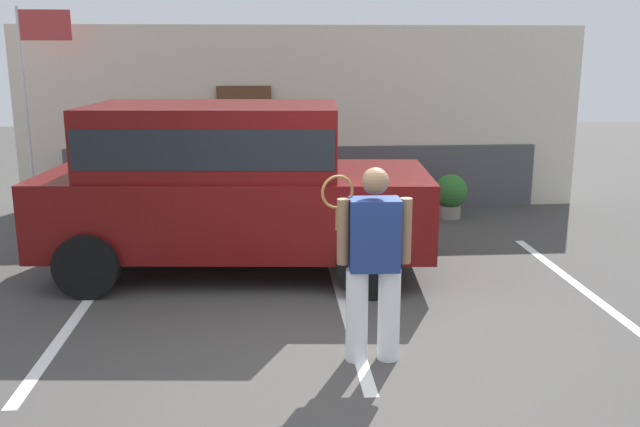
{
  "coord_description": "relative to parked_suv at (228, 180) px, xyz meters",
  "views": [
    {
      "loc": [
        -0.58,
        -5.61,
        2.67
      ],
      "look_at": [
        -0.08,
        1.2,
        1.05
      ],
      "focal_mm": 38.71,
      "sensor_mm": 36.0,
      "label": 1
    }
  ],
  "objects": [
    {
      "name": "ground_plane",
      "position": [
        1.09,
        -2.64,
        -1.15
      ],
      "size": [
        40.0,
        40.0,
        0.0
      ],
      "primitive_type": "plane",
      "color": "#423F3D"
    },
    {
      "name": "parking_stripe_0",
      "position": [
        -1.5,
        -1.14,
        -1.14
      ],
      "size": [
        0.12,
        4.4,
        0.01
      ],
      "primitive_type": "cube",
      "color": "silver",
      "rests_on": "ground_plane"
    },
    {
      "name": "parking_stripe_1",
      "position": [
        1.28,
        -1.14,
        -1.14
      ],
      "size": [
        0.12,
        4.4,
        0.01
      ],
      "primitive_type": "cube",
      "color": "silver",
      "rests_on": "ground_plane"
    },
    {
      "name": "parking_stripe_2",
      "position": [
        4.06,
        -1.14,
        -1.14
      ],
      "size": [
        0.12,
        4.4,
        0.01
      ],
      "primitive_type": "cube",
      "color": "silver",
      "rests_on": "ground_plane"
    },
    {
      "name": "house_frontage",
      "position": [
        1.08,
        3.55,
        0.3
      ],
      "size": [
        9.53,
        0.4,
        3.08
      ],
      "color": "beige",
      "rests_on": "ground_plane"
    },
    {
      "name": "parked_suv",
      "position": [
        0.0,
        0.0,
        0.0
      ],
      "size": [
        4.73,
        2.45,
        2.05
      ],
      "rotation": [
        0.0,
        0.0,
        -0.08
      ],
      "color": "#590C0C",
      "rests_on": "ground_plane"
    },
    {
      "name": "tennis_player_man",
      "position": [
        1.38,
        -2.64,
        -0.25
      ],
      "size": [
        0.78,
        0.28,
        1.72
      ],
      "rotation": [
        0.0,
        0.0,
        3.12
      ],
      "color": "white",
      "rests_on": "ground_plane"
    },
    {
      "name": "potted_plant_by_porch",
      "position": [
        3.43,
        2.52,
        -0.75
      ],
      "size": [
        0.55,
        0.55,
        0.72
      ],
      "color": "gray",
      "rests_on": "ground_plane"
    },
    {
      "name": "flag_pole",
      "position": [
        -3.04,
        2.73,
        1.13
      ],
      "size": [
        0.8,
        0.05,
        3.31
      ],
      "color": "silver",
      "rests_on": "ground_plane"
    }
  ]
}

